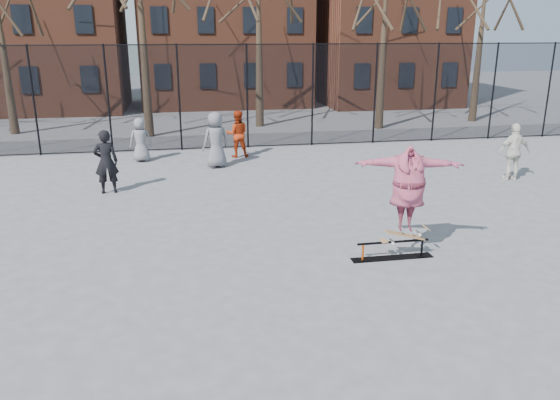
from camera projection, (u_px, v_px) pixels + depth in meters
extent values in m
plane|color=#5D5C61|center=(273.00, 304.00, 9.29)|extent=(100.00, 100.00, 0.00)
cube|color=black|center=(392.00, 258.00, 11.16)|extent=(1.71, 0.26, 0.01)
cylinder|color=#E04A0D|center=(363.00, 252.00, 11.00)|extent=(0.04, 0.04, 0.35)
cylinder|color=black|center=(422.00, 248.00, 11.21)|extent=(0.04, 0.04, 0.35)
cylinder|color=black|center=(393.00, 242.00, 11.05)|extent=(1.51, 0.05, 0.05)
imported|color=#723D9A|center=(408.00, 194.00, 10.80)|extent=(2.21, 1.03, 1.74)
imported|color=slate|center=(141.00, 140.00, 19.18)|extent=(0.83, 0.60, 1.56)
imported|color=black|center=(106.00, 162.00, 15.39)|extent=(0.72, 0.53, 1.82)
imported|color=#A12A0E|center=(237.00, 134.00, 19.87)|extent=(0.85, 0.67, 1.70)
imported|color=silver|center=(514.00, 152.00, 16.73)|extent=(1.04, 0.44, 1.77)
imported|color=slate|center=(216.00, 140.00, 18.30)|extent=(1.08, 0.90, 1.88)
cylinder|color=black|center=(34.00, 101.00, 19.78)|extent=(0.07, 0.07, 4.00)
cylinder|color=black|center=(108.00, 100.00, 20.23)|extent=(0.07, 0.07, 4.00)
cylinder|color=black|center=(179.00, 98.00, 20.67)|extent=(0.07, 0.07, 4.00)
cylinder|color=black|center=(247.00, 97.00, 21.12)|extent=(0.07, 0.07, 4.00)
cylinder|color=black|center=(313.00, 95.00, 21.56)|extent=(0.07, 0.07, 4.00)
cylinder|color=black|center=(375.00, 94.00, 22.01)|extent=(0.07, 0.07, 4.00)
cylinder|color=black|center=(435.00, 93.00, 22.45)|extent=(0.07, 0.07, 4.00)
cylinder|color=black|center=(493.00, 92.00, 22.90)|extent=(0.07, 0.07, 4.00)
cylinder|color=black|center=(549.00, 90.00, 23.34)|extent=(0.07, 0.07, 4.00)
cube|color=black|center=(216.00, 97.00, 20.91)|extent=(34.00, 0.01, 4.00)
cylinder|color=black|center=(214.00, 44.00, 20.33)|extent=(34.00, 0.04, 0.04)
cone|color=black|center=(14.00, 82.00, 23.87)|extent=(0.40, 0.40, 4.62)
cone|color=black|center=(141.00, 82.00, 23.59)|extent=(0.40, 0.40, 4.62)
cone|color=black|center=(262.00, 78.00, 25.76)|extent=(0.40, 0.40, 4.62)
cone|color=black|center=(382.00, 79.00, 25.48)|extent=(0.40, 0.40, 4.62)
cone|color=black|center=(476.00, 75.00, 27.64)|extent=(0.40, 0.40, 4.62)
cube|color=brown|center=(36.00, 2.00, 30.39)|extent=(9.00, 7.00, 12.00)
cube|color=brown|center=(384.00, 13.00, 34.05)|extent=(8.00, 7.00, 11.00)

